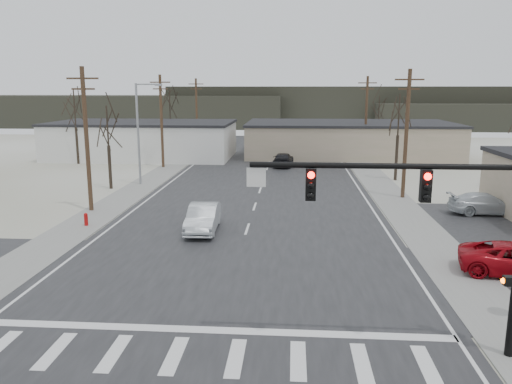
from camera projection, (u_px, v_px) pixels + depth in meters
ground at (231, 278)px, 22.92m from camera, size 140.00×140.00×0.00m
main_road at (256, 204)px, 37.56m from camera, size 18.00×110.00×0.05m
cross_road at (231, 277)px, 22.91m from camera, size 90.00×10.00×0.04m
sidewalk_left at (138, 189)px, 43.21m from camera, size 3.00×90.00×0.06m
sidewalk_right at (386, 192)px, 41.68m from camera, size 3.00×90.00×0.06m
traffic_signal_mast at (460, 216)px, 15.34m from camera, size 8.95×0.43×7.20m
fire_hydrant at (86, 219)px, 31.37m from camera, size 0.24×0.24×0.87m
building_left_far at (144, 140)px, 62.68m from camera, size 22.30×12.30×4.50m
building_right_far at (349, 139)px, 64.73m from camera, size 26.30×14.30×4.30m
upole_left_b at (86, 137)px, 34.41m from camera, size 2.20×0.30×10.00m
upole_left_c at (161, 120)px, 53.94m from camera, size 2.20×0.30×10.00m
upole_left_d at (197, 112)px, 73.47m from camera, size 2.20×0.30×10.00m
upole_right_a at (406, 132)px, 38.60m from camera, size 2.20×0.30×10.00m
upole_right_b at (366, 117)px, 60.09m from camera, size 2.20×0.30×10.00m
streetlight_main at (140, 128)px, 44.15m from camera, size 2.40×0.25×9.00m
tree_left_near at (108, 128)px, 42.33m from camera, size 3.30×3.30×7.35m
tree_right_mid at (399, 117)px, 46.20m from camera, size 3.74×3.74×8.33m
tree_left_far at (170, 106)px, 67.57m from camera, size 3.96×3.96×8.82m
tree_right_far at (379, 110)px, 71.48m from camera, size 3.52×3.52×7.84m
tree_left_mid at (75, 109)px, 56.43m from camera, size 3.96×3.96×8.82m
hill_left at (129, 111)px, 114.57m from camera, size 70.00×18.00×7.00m
hill_center at (347, 107)px, 114.67m from camera, size 80.00×18.00×9.00m
sedan_crossing at (203, 218)px, 30.19m from camera, size 1.89×4.95×1.61m
car_far_a at (283, 160)px, 55.50m from camera, size 2.40×5.21×1.47m
car_far_b at (228, 138)px, 79.20m from camera, size 2.92×4.60×1.46m
car_parked_silver at (486, 204)px, 34.30m from camera, size 5.01×2.16×1.44m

